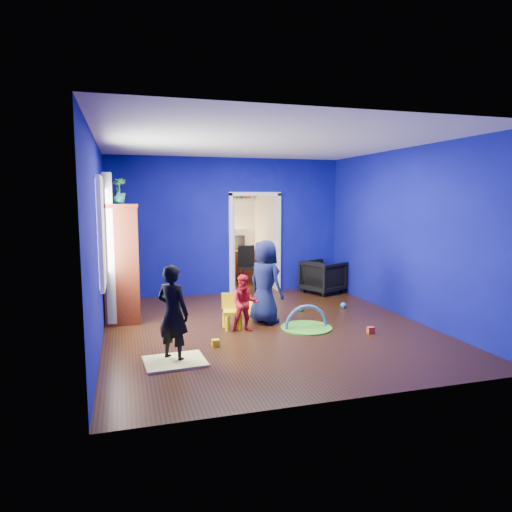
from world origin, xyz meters
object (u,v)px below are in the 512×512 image
object	(u,v)px
child_navy	(265,282)
folding_chair	(248,267)
child_black	(173,313)
play_mat	(306,328)
crt_tv	(124,259)
tv_armoire	(121,262)
armchair	(323,277)
toddler_red	(245,303)
hopper_ball	(258,308)
vase	(119,198)
kid_chair	(232,313)
study_desk	(238,265)

from	to	relation	value
child_navy	folding_chair	bearing A→B (deg)	-37.96
child_black	play_mat	xyz separation A→B (m)	(2.17, 0.85, -0.61)
crt_tv	tv_armoire	bearing A→B (deg)	180.00
armchair	toddler_red	size ratio (longest dim) A/B	0.88
tv_armoire	crt_tv	world-z (taller)	tv_armoire
hopper_ball	toddler_red	bearing A→B (deg)	-121.93
toddler_red	folding_chair	world-z (taller)	folding_chair
play_mat	folding_chair	bearing A→B (deg)	89.79
vase	child_navy	bearing A→B (deg)	-16.45
kid_chair	study_desk	size ratio (longest dim) A/B	0.57
crt_tv	folding_chair	xyz separation A→B (m)	(2.76, 2.06, -0.56)
hopper_ball	folding_chair	bearing A→B (deg)	78.02
folding_chair	child_black	bearing A→B (deg)	-116.48
armchair	kid_chair	distance (m)	3.31
folding_chair	study_desk	bearing A→B (deg)	90.00
hopper_ball	play_mat	bearing A→B (deg)	-53.01
hopper_ball	child_black	bearing A→B (deg)	-134.72
toddler_red	tv_armoire	distance (m)	2.33
toddler_red	vase	bearing A→B (deg)	159.23
child_navy	folding_chair	size ratio (longest dim) A/B	1.49
folding_chair	kid_chair	bearing A→B (deg)	-109.53
child_navy	toddler_red	size ratio (longest dim) A/B	1.55
toddler_red	kid_chair	world-z (taller)	toddler_red
armchair	study_desk	bearing A→B (deg)	9.76
armchair	vase	xyz separation A→B (m)	(-4.19, -1.26, 1.70)
armchair	crt_tv	bearing A→B (deg)	78.77
child_black	folding_chair	world-z (taller)	child_black
tv_armoire	play_mat	bearing A→B (deg)	-27.98
child_navy	vase	xyz separation A→B (m)	(-2.26, 0.67, 1.37)
vase	crt_tv	size ratio (longest dim) A/B	0.28
toddler_red	vase	distance (m)	2.65
child_black	vase	world-z (taller)	vase
armchair	folding_chair	xyz separation A→B (m)	(-1.39, 1.10, 0.11)
child_navy	tv_armoire	distance (m)	2.48
tv_armoire	play_mat	xyz separation A→B (m)	(2.79, -1.48, -0.97)
child_navy	vase	world-z (taller)	vase
crt_tv	kid_chair	distance (m)	2.14
tv_armoire	armchair	bearing A→B (deg)	12.84
tv_armoire	hopper_ball	distance (m)	2.46
vase	crt_tv	bearing A→B (deg)	82.41
kid_chair	study_desk	bearing A→B (deg)	88.13
hopper_ball	crt_tv	bearing A→B (deg)	161.71
crt_tv	folding_chair	distance (m)	3.49
crt_tv	hopper_ball	size ratio (longest dim) A/B	1.88
crt_tv	folding_chair	world-z (taller)	crt_tv
crt_tv	hopper_ball	distance (m)	2.44
vase	study_desk	bearing A→B (deg)	49.78
armchair	play_mat	world-z (taller)	armchair
study_desk	folding_chair	world-z (taller)	folding_chair
crt_tv	play_mat	xyz separation A→B (m)	(2.75, -1.48, -1.01)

